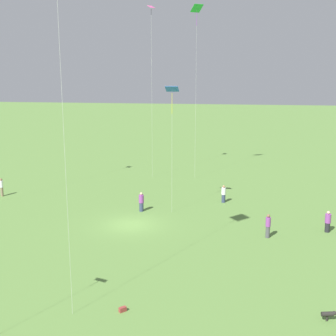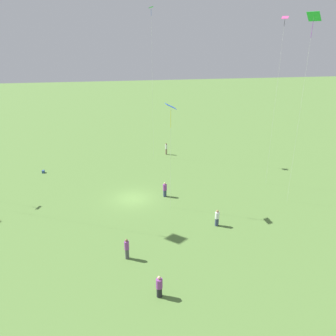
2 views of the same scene
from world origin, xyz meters
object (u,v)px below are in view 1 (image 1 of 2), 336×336
Objects in this scene: kite_1 at (172,93)px; person_2 at (2,187)px; dog_0 at (329,314)px; person_3 at (141,202)px; kite_2 at (151,24)px; person_5 at (268,226)px; person_0 at (328,222)px; kite_4 at (197,15)px; picnic_bag_2 at (123,309)px; person_4 at (224,194)px.

person_2 is at bearing 35.88° from kite_1.
dog_0 is at bearing 91.98° from person_2.
person_3 is 20.97m from kite_2.
person_3 is 0.09× the size of kite_2.
person_5 is at bearing 109.79° from person_2.
person_0 is 0.09× the size of kite_4.
kite_1 is at bearing 178.53° from picnic_bag_2.
person_0 is 19.25m from picnic_bag_2.
person_2 is at bearing 49.11° from person_5.
person_0 is 1.02× the size of person_4.
person_0 reaches higher than dog_0.
kite_4 is 45.14× the size of picnic_bag_2.
person_2 is at bearing 137.07° from person_0.
picnic_bag_2 is at bearing -164.55° from person_0.
person_5 reaches higher than picnic_bag_2.
person_4 is 21.31m from dog_0.
picnic_bag_2 is at bearing 58.63° from person_4.
person_2 reaches higher than picnic_bag_2.
person_5 reaches higher than dog_0.
kite_4 is (-13.18, 3.76, 17.17)m from person_3.
person_4 is at bearing -95.83° from kite_1.
person_4 is 11.29m from kite_1.
person_4 is at bearing 108.29° from person_0.
kite_2 reaches higher than dog_0.
person_3 is at bearing 9.25° from person_4.
kite_1 is 26.19× the size of picnic_bag_2.
dog_0 is (29.87, 14.19, -16.80)m from kite_2.
person_5 is at bearing -168.03° from kite_1.
dog_0 is at bearing -6.65° from person_3.
person_0 is at bearing 158.77° from dog_0.
person_0 is at bearing -53.59° from kite_2.
kite_2 reaches higher than person_5.
person_0 reaches higher than person_4.
kite_1 is 22.19m from dog_0.
kite_2 is at bearing -27.96° from kite_1.
person_5 is at bearing 20.03° from person_3.
person_0 is at bearing 33.66° from person_3.
kite_4 is at bearing 156.37° from person_2.
person_3 is at bearing -93.87° from kite_2.
person_4 is (-7.02, -8.24, -0.01)m from person_0.
kite_4 reaches higher than kite_1.
person_2 reaches higher than person_3.
person_2 is 27.17m from kite_4.
dog_0 is (11.63, 2.24, -0.55)m from person_5.
kite_2 is at bearing 9.98° from person_5.
person_4 is 3.97× the size of picnic_bag_2.
person_2 is 34.01m from dog_0.
picnic_bag_2 is (17.38, -0.45, -10.39)m from kite_1.
kite_1 is (2.86, 17.45, 9.58)m from person_2.
kite_1 is at bearing -82.27° from kite_2.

